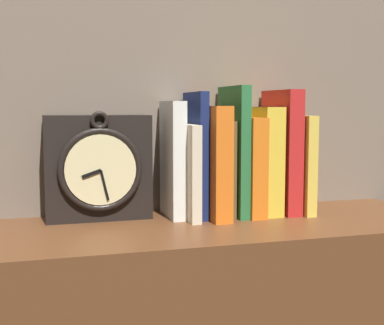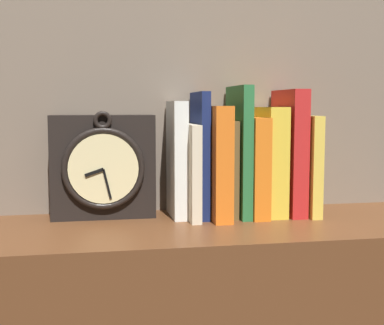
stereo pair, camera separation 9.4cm
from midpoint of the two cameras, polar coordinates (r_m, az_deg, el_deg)
The scene contains 12 objects.
wall_back at distance 1.12m, azimuth 0.78°, elevation 13.13°, with size 6.00×0.05×2.60m.
clock at distance 1.02m, azimuth -6.89°, elevation -0.44°, with size 0.20×0.08×0.20m.
book_slot0_white at distance 1.02m, azimuth 1.03°, elevation 0.34°, with size 0.03×0.11×0.22m.
book_slot1_cream at distance 1.01m, azimuth 2.45°, elevation -0.93°, with size 0.02×0.14×0.18m.
book_slot2_navy at distance 1.03m, azimuth 3.48°, elevation 0.84°, with size 0.02×0.12×0.24m.
book_slot3_orange at distance 1.02m, azimuth 5.17°, elevation 0.04°, with size 0.03×0.15×0.21m.
book_slot4_brown at distance 1.04m, azimuth 6.38°, elevation -0.60°, with size 0.02×0.12×0.18m.
book_slot5_green at distance 1.04m, azimuth 7.60°, elevation 1.20°, with size 0.02×0.13×0.25m.
book_slot6_orange at distance 1.05m, azimuth 9.02°, elevation -0.43°, with size 0.03×0.14×0.19m.
book_slot7_yellow at distance 1.06m, azimuth 10.72°, elevation 0.17°, with size 0.04×0.13×0.21m.
book_slot8_red at distance 1.08m, azimuth 12.79°, elevation 1.08°, with size 0.03×0.13×0.24m.
book_slot9_yellow at distance 1.09m, azimuth 14.31°, elevation -0.24°, with size 0.02×0.14×0.19m.
Camera 2 is at (-0.17, -0.92, 1.16)m, focal length 50.00 mm.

